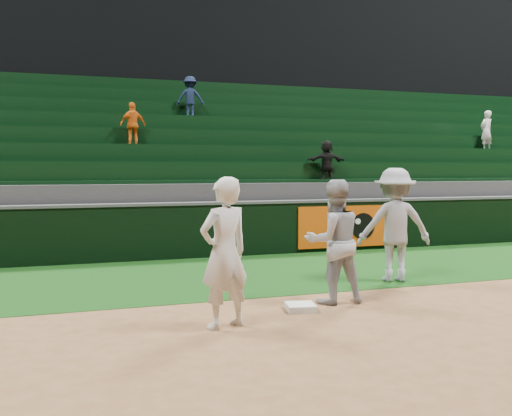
{
  "coord_description": "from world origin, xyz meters",
  "views": [
    {
      "loc": [
        -3.47,
        -7.32,
        2.01
      ],
      "look_at": [
        -0.25,
        2.3,
        1.3
      ],
      "focal_mm": 40.0,
      "sensor_mm": 36.0,
      "label": 1
    }
  ],
  "objects_px": {
    "first_baseman": "(224,253)",
    "base_coach": "(395,225)",
    "baserunner": "(334,241)",
    "first_base": "(301,307)"
  },
  "relations": [
    {
      "from": "first_baseman",
      "to": "base_coach",
      "type": "distance_m",
      "value": 4.1
    },
    {
      "from": "baserunner",
      "to": "base_coach",
      "type": "xyz_separation_m",
      "value": [
        1.74,
        1.12,
        0.09
      ]
    },
    {
      "from": "first_baseman",
      "to": "base_coach",
      "type": "relative_size",
      "value": 0.95
    },
    {
      "from": "first_baseman",
      "to": "baserunner",
      "type": "height_order",
      "value": "first_baseman"
    },
    {
      "from": "first_base",
      "to": "base_coach",
      "type": "height_order",
      "value": "base_coach"
    },
    {
      "from": "baserunner",
      "to": "base_coach",
      "type": "bearing_deg",
      "value": -144.76
    },
    {
      "from": "first_base",
      "to": "first_baseman",
      "type": "distance_m",
      "value": 1.63
    },
    {
      "from": "first_base",
      "to": "base_coach",
      "type": "distance_m",
      "value": 2.92
    },
    {
      "from": "first_base",
      "to": "baserunner",
      "type": "relative_size",
      "value": 0.22
    },
    {
      "from": "baserunner",
      "to": "base_coach",
      "type": "height_order",
      "value": "base_coach"
    }
  ]
}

